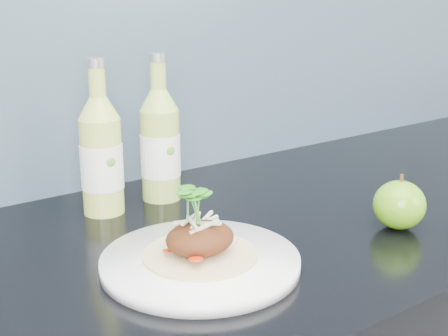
{
  "coord_description": "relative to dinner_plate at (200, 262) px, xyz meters",
  "views": [
    {
      "loc": [
        -0.46,
        1.03,
        1.24
      ],
      "look_at": [
        0.01,
        1.67,
        1.0
      ],
      "focal_mm": 50.0,
      "sensor_mm": 36.0,
      "label": 1
    }
  ],
  "objects": [
    {
      "name": "cider_bottle_left",
      "position": [
        -0.01,
        0.25,
        0.08
      ],
      "size": [
        0.07,
        0.07,
        0.23
      ],
      "rotation": [
        0.0,
        0.0,
        0.14
      ],
      "color": "#B7C953",
      "rests_on": "kitchen_counter"
    },
    {
      "name": "dinner_plate",
      "position": [
        0.0,
        0.0,
        0.0
      ],
      "size": [
        0.31,
        0.31,
        0.02
      ],
      "color": "white",
      "rests_on": "kitchen_counter"
    },
    {
      "name": "green_apple",
      "position": [
        0.3,
        -0.06,
        0.03
      ],
      "size": [
        0.1,
        0.1,
        0.08
      ],
      "rotation": [
        0.0,
        0.0,
        -0.44
      ],
      "color": "#4B8D0F",
      "rests_on": "kitchen_counter"
    },
    {
      "name": "pork_taco",
      "position": [
        -0.0,
        0.0,
        0.04
      ],
      "size": [
        0.14,
        0.14,
        0.1
      ],
      "color": "tan",
      "rests_on": "dinner_plate"
    },
    {
      "name": "cider_bottle_right",
      "position": [
        0.1,
        0.25,
        0.08
      ],
      "size": [
        0.06,
        0.07,
        0.23
      ],
      "rotation": [
        0.0,
        0.0,
        0.01
      ],
      "color": "#A5C251",
      "rests_on": "kitchen_counter"
    }
  ]
}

